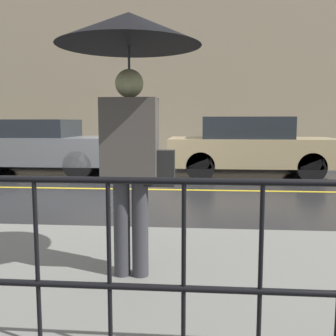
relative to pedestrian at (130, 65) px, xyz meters
The scene contains 8 objects.
ground_plane 5.28m from the pedestrian, 102.26° to the left, with size 80.00×80.00×0.00m, color #262628.
sidewalk_near 2.10m from the pedestrian, behind, with size 28.00×3.06×0.11m.
sidewalk_far 9.27m from the pedestrian, 96.63° to the left, with size 28.00×1.81×0.11m.
lane_marking 5.28m from the pedestrian, 102.26° to the left, with size 25.20×0.12×0.01m.
building_storefront 10.18m from the pedestrian, 95.94° to the left, with size 28.00×0.30×5.57m.
pedestrian is the anchor object (origin of this frame).
car_grey 7.99m from the pedestrian, 118.82° to the left, with size 4.41×1.89×1.46m.
car_tan 7.25m from the pedestrian, 75.28° to the left, with size 4.17×1.78×1.53m.
Camera 1 is at (1.63, -8.03, 1.42)m, focal length 42.00 mm.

